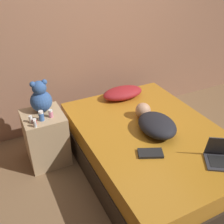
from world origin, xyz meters
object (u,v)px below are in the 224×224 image
Objects in this scene: bottle_red at (35,121)px; bottle_clear at (35,124)px; bottle_pink at (51,114)px; bottle_white at (31,119)px; teddy_bear at (41,98)px; book at (150,153)px; person_lying at (155,123)px; pillow at (123,93)px; bottle_blue at (41,116)px.

bottle_clear reaches higher than bottle_red.
bottle_white is (-0.21, -0.01, -0.00)m from bottle_pink.
bottle_clear is (-0.01, -0.06, 0.01)m from bottle_red.
teddy_bear reaches higher than bottle_white.
bottle_clear is 0.29× the size of book.
bottle_white is at bearing 124.45° from bottle_red.
bottle_white reaches higher than person_lying.
bottle_pink is 0.21m from bottle_white.
pillow is 0.83× the size of person_lying.
person_lying is 2.46× the size of book.
teddy_bear is at bearing 147.70° from person_lying.
bottle_clear is at bearing 162.67° from person_lying.
bottle_pink is 0.79× the size of bottle_blue.
bottle_pink is (0.05, -0.17, -0.11)m from teddy_bear.
teddy_bear is 4.13× the size of bottle_pink.
book is at bearing -105.27° from pillow.
bottle_red is at bearing -167.53° from pillow.
person_lying is at bearing -21.79° from bottle_clear.
bottle_red is (-1.10, 0.50, 0.04)m from person_lying.
bottle_white reaches higher than bottle_red.
person_lying is 8.33× the size of bottle_white.
person_lying is 5.83× the size of bottle_blue.
pillow is 1.18m from bottle_white.
bottle_blue is at bearing -168.38° from pillow.
teddy_bear reaches higher than bottle_blue.
bottle_pink is at bearing 153.48° from person_lying.
bottle_red is (-0.13, -0.22, -0.13)m from teddy_bear.
pillow is 0.75m from person_lying.
bottle_pink is at bearing 30.58° from bottle_clear.
bottle_white is (-0.02, 0.10, 0.00)m from bottle_clear.
book is (0.87, -0.85, -0.12)m from bottle_white.
bottle_blue is at bearing 156.86° from person_lying.
bottle_pink is 1.10m from book.
bottle_white reaches higher than pillow.
book is (0.67, -0.86, -0.13)m from bottle_pink.
bottle_clear is (-1.11, 0.44, 0.05)m from person_lying.
bottle_red is 0.22× the size of book.
bottle_red is 1.18m from book.
pillow is at bearing 74.73° from book.
bottle_blue is (-1.02, 0.53, 0.07)m from person_lying.
person_lying reaches higher than pillow.
pillow is 2.03× the size of book.
person_lying reaches higher than bottle_red.
bottle_red is (-0.18, -0.05, -0.01)m from bottle_pink.
bottle_white is at bearing -177.14° from bottle_pink.
person_lying is 1.08m from bottle_pink.
bottle_blue is (0.09, 0.09, 0.02)m from bottle_clear.
bottle_pink is 1.14× the size of bottle_white.
bottle_red is at bearing -120.54° from teddy_bear.
bottle_pink is (-0.92, 0.55, 0.06)m from person_lying.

